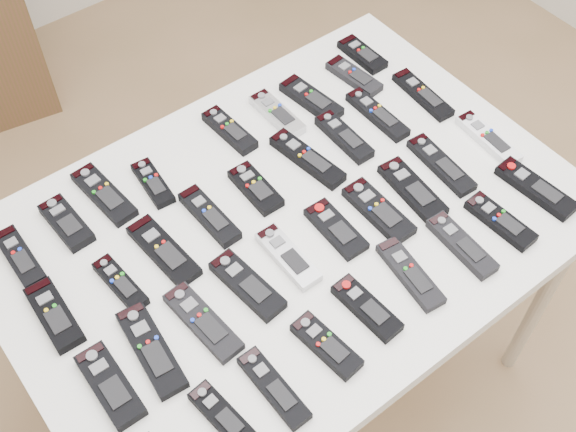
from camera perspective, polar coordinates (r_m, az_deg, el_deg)
ground at (r=2.25m, az=0.55°, el=-12.28°), size 4.00×4.00×0.00m
table at (r=1.63m, az=0.00°, el=-1.66°), size 1.25×0.88×0.78m
remote_0 at (r=1.61m, az=-20.39°, el=-3.11°), size 0.05×0.16×0.02m
remote_1 at (r=1.63m, az=-17.10°, el=-0.53°), size 0.06×0.15×0.02m
remote_2 at (r=1.66m, az=-14.34°, el=1.67°), size 0.07×0.19×0.02m
remote_3 at (r=1.66m, az=-10.63°, el=2.57°), size 0.06×0.14×0.02m
remote_4 at (r=1.75m, az=-4.64°, el=6.76°), size 0.06×0.16×0.02m
remote_5 at (r=1.78m, az=-0.87°, el=8.04°), size 0.05×0.17×0.02m
remote_6 at (r=1.82m, az=1.84°, el=9.21°), size 0.08×0.18×0.02m
remote_7 at (r=1.89m, az=5.23°, el=10.92°), size 0.07×0.16×0.02m
remote_8 at (r=1.96m, az=5.89°, el=12.59°), size 0.06×0.14×0.02m
remote_9 at (r=1.51m, az=-17.99°, el=-7.44°), size 0.06×0.17×0.02m
remote_10 at (r=1.51m, az=-13.10°, el=-5.21°), size 0.05×0.15×0.02m
remote_11 at (r=1.54m, az=-9.80°, el=-2.73°), size 0.07×0.20×0.02m
remote_12 at (r=1.58m, az=-6.22°, el=0.01°), size 0.05×0.17×0.02m
remote_13 at (r=1.62m, az=-2.57°, el=2.20°), size 0.06×0.15×0.02m
remote_14 at (r=1.68m, az=1.53°, el=4.55°), size 0.07×0.21×0.02m
remote_15 at (r=1.73m, az=4.45°, el=6.26°), size 0.05×0.17×0.02m
remote_16 at (r=1.79m, az=7.07°, el=7.97°), size 0.05×0.19×0.02m
remote_17 at (r=1.86m, az=10.60°, el=9.41°), size 0.06×0.19×0.02m
remote_18 at (r=1.41m, az=-13.88°, el=-12.85°), size 0.06×0.17×0.02m
remote_19 at (r=1.43m, az=-10.74°, el=-10.32°), size 0.08×0.21×0.02m
remote_20 at (r=1.44m, az=-6.74°, el=-8.29°), size 0.07×0.20×0.02m
remote_21 at (r=1.47m, az=-3.23°, el=-5.46°), size 0.08×0.18×0.02m
remote_22 at (r=1.51m, az=-0.00°, el=-3.22°), size 0.05×0.17×0.02m
remote_23 at (r=1.56m, az=3.80°, el=-1.02°), size 0.06×0.16×0.02m
remote_24 at (r=1.59m, az=7.16°, el=0.41°), size 0.06×0.18×0.02m
remote_25 at (r=1.64m, az=9.80°, el=2.07°), size 0.08×0.19×0.02m
remote_26 at (r=1.71m, az=12.00°, el=3.98°), size 0.06×0.20×0.02m
remote_27 at (r=1.79m, az=15.55°, el=5.90°), size 0.06×0.19×0.02m
remote_29 at (r=1.35m, az=-5.18°, el=-15.49°), size 0.06×0.15×0.02m
remote_30 at (r=1.37m, az=-1.14°, el=-13.41°), size 0.05×0.17×0.02m
remote_31 at (r=1.41m, az=3.05°, el=-10.17°), size 0.07×0.16×0.02m
remote_32 at (r=1.45m, az=6.23°, el=-7.23°), size 0.06×0.16×0.02m
remote_33 at (r=1.51m, az=9.63°, el=-4.52°), size 0.07×0.19×0.02m
remote_34 at (r=1.57m, az=13.57°, el=-2.25°), size 0.06×0.18×0.02m
remote_35 at (r=1.63m, az=16.44°, el=-0.39°), size 0.06×0.17×0.02m
remote_36 at (r=1.71m, az=19.00°, el=2.08°), size 0.07×0.20×0.02m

